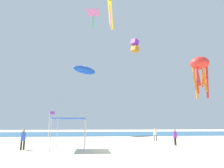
% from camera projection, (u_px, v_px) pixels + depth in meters
% --- Properties ---
extents(ground, '(110.00, 110.00, 0.10)m').
position_uv_depth(ground, '(118.00, 149.00, 17.07)').
color(ground, beige).
extents(ocean_strip, '(110.00, 19.77, 0.03)m').
position_uv_depth(ocean_strip, '(102.00, 134.00, 43.30)').
color(ocean_strip, '#28608C').
rests_on(ocean_strip, ground).
extents(canopy_tent, '(2.72, 3.14, 2.62)m').
position_uv_depth(canopy_tent, '(70.00, 120.00, 17.34)').
color(canopy_tent, '#B2B2B7').
rests_on(canopy_tent, ground).
extents(person_near_tent, '(0.38, 0.42, 1.58)m').
position_uv_depth(person_near_tent, '(175.00, 136.00, 20.07)').
color(person_near_tent, black).
rests_on(person_near_tent, ground).
extents(person_leftmost, '(0.40, 0.41, 1.67)m').
position_uv_depth(person_leftmost, '(23.00, 138.00, 16.61)').
color(person_leftmost, black).
rests_on(person_leftmost, ground).
extents(person_central, '(0.43, 0.39, 1.62)m').
position_uv_depth(person_central, '(155.00, 133.00, 24.87)').
color(person_central, slate).
rests_on(person_central, ground).
extents(banner_flag, '(0.61, 0.06, 3.61)m').
position_uv_depth(banner_flag, '(50.00, 123.00, 23.21)').
color(banner_flag, silver).
rests_on(banner_flag, ground).
extents(kite_octopus_red, '(2.84, 2.84, 4.79)m').
position_uv_depth(kite_octopus_red, '(200.00, 65.00, 22.39)').
color(kite_octopus_red, red).
extents(kite_diamond_pink, '(2.73, 2.73, 3.30)m').
position_uv_depth(kite_diamond_pink, '(93.00, 13.00, 38.71)').
color(kite_diamond_pink, pink).
extents(kite_box_purple, '(2.25, 2.21, 3.37)m').
position_uv_depth(kite_box_purple, '(135.00, 46.00, 49.37)').
color(kite_box_purple, purple).
extents(kite_parafoil_yellow, '(1.33, 5.48, 3.34)m').
position_uv_depth(kite_parafoil_yellow, '(110.00, 13.00, 29.67)').
color(kite_parafoil_yellow, yellow).
extents(kite_inflatable_blue, '(5.61, 5.00, 2.17)m').
position_uv_depth(kite_inflatable_blue, '(85.00, 70.00, 42.58)').
color(kite_inflatable_blue, blue).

